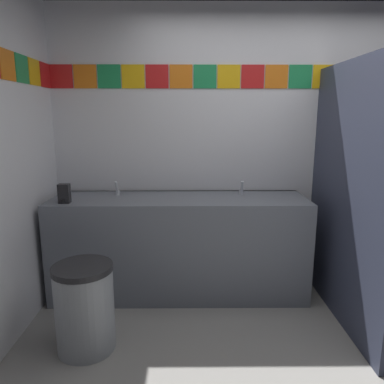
{
  "coord_description": "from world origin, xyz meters",
  "views": [
    {
      "loc": [
        -0.79,
        -1.97,
        1.62
      ],
      "look_at": [
        -0.77,
        0.85,
        1.01
      ],
      "focal_mm": 33.91,
      "sensor_mm": 36.0,
      "label": 1
    }
  ],
  "objects": [
    {
      "name": "soap_dispenser",
      "position": [
        -1.83,
        0.96,
        0.98
      ],
      "size": [
        0.09,
        0.09,
        0.16
      ],
      "color": "black",
      "rests_on": "vanity_counter"
    },
    {
      "name": "trash_bin",
      "position": [
        -1.52,
        0.31,
        0.31
      ],
      "size": [
        0.41,
        0.41,
        0.62
      ],
      "color": "#999EA3",
      "rests_on": "ground_plane"
    },
    {
      "name": "ground_plane",
      "position": [
        0.0,
        0.0,
        0.0
      ],
      "size": [
        9.04,
        9.04,
        0.0
      ],
      "primitive_type": "plane",
      "color": "gray"
    },
    {
      "name": "faucet_left",
      "position": [
        -1.44,
        1.23,
        0.95
      ],
      "size": [
        0.04,
        0.1,
        0.14
      ],
      "color": "silver",
      "rests_on": "vanity_counter"
    },
    {
      "name": "faucet_right",
      "position": [
        -0.32,
        1.23,
        0.95
      ],
      "size": [
        0.04,
        0.1,
        0.14
      ],
      "color": "silver",
      "rests_on": "vanity_counter"
    },
    {
      "name": "vanity_counter",
      "position": [
        -0.88,
        1.14,
        0.46
      ],
      "size": [
        2.25,
        0.61,
        0.9
      ],
      "color": "slate",
      "rests_on": "ground_plane"
    },
    {
      "name": "toilet",
      "position": [
        0.88,
        1.06,
        0.3
      ],
      "size": [
        0.39,
        0.49,
        0.74
      ],
      "color": "white",
      "rests_on": "ground_plane"
    },
    {
      "name": "wall_back",
      "position": [
        0.0,
        1.49,
        1.3
      ],
      "size": [
        4.11,
        0.09,
        2.59
      ],
      "color": "silver",
      "rests_on": "ground_plane"
    }
  ]
}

